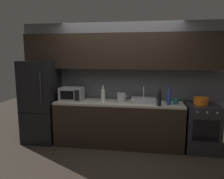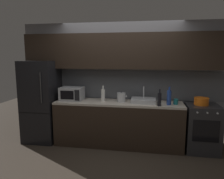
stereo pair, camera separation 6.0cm
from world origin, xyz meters
TOP-DOWN VIEW (x-y plane):
  - ground_plane at (0.00, 0.00)m, footprint 10.00×10.00m
  - back_wall at (0.00, 1.20)m, footprint 4.28×0.44m
  - counter_run at (0.00, 0.90)m, footprint 2.54×0.60m
  - refrigerator at (-1.65, 0.90)m, footprint 0.68×0.69m
  - oven_range at (1.61, 0.90)m, footprint 0.60×0.62m
  - microwave at (-0.97, 0.92)m, footprint 0.46×0.35m
  - sink_basin at (0.50, 0.93)m, footprint 0.48×0.38m
  - kettle at (0.06, 0.90)m, footprint 0.20×0.16m
  - wine_bottle_blue at (0.97, 0.80)m, footprint 0.08×0.08m
  - wine_bottle_dark at (0.79, 0.68)m, footprint 0.07×0.07m
  - wine_bottle_white at (-0.31, 0.92)m, footprint 0.08×0.08m
  - mug_teal at (1.11, 0.87)m, footprint 0.09×0.09m
  - cooking_pot at (1.57, 0.90)m, footprint 0.26×0.26m

SIDE VIEW (x-z plane):
  - ground_plane at x=0.00m, z-range 0.00..0.00m
  - counter_run at x=0.00m, z-range 0.00..0.90m
  - oven_range at x=1.61m, z-range 0.00..0.90m
  - refrigerator at x=-1.65m, z-range 0.00..1.71m
  - sink_basin at x=0.50m, z-range 0.79..1.09m
  - mug_teal at x=1.11m, z-range 0.90..1.00m
  - cooking_pot at x=1.57m, z-range 0.90..1.04m
  - kettle at x=0.06m, z-range 0.89..1.10m
  - wine_bottle_dark at x=0.79m, z-range 0.87..1.18m
  - wine_bottle_white at x=-0.31m, z-range 0.87..1.19m
  - microwave at x=-0.97m, z-range 0.90..1.17m
  - wine_bottle_blue at x=0.97m, z-range 0.87..1.21m
  - back_wall at x=0.00m, z-range 0.30..2.80m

